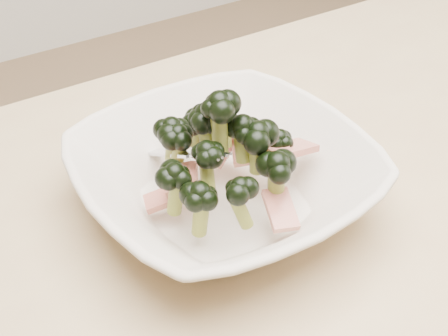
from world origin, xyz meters
The scene contains 2 objects.
dining_table centered at (0.00, 0.00, 0.65)m, with size 1.20×0.80×0.75m.
broccoli_dish centered at (-0.10, 0.08, 0.79)m, with size 0.30×0.30×0.15m.
Camera 1 is at (-0.37, -0.34, 1.19)m, focal length 50.00 mm.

